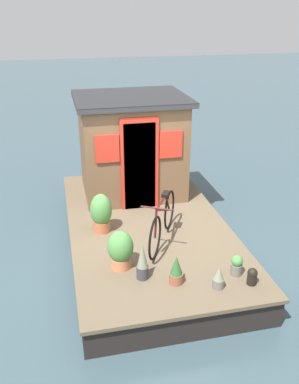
# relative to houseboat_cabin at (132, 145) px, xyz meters

# --- Properties ---
(ground_plane) EXTENTS (60.00, 60.00, 0.00)m
(ground_plane) POSITION_rel_houseboat_cabin_xyz_m (-1.47, 0.00, -1.52)
(ground_plane) COLOR #384C54
(houseboat_deck) EXTENTS (5.16, 2.81, 0.50)m
(houseboat_deck) POSITION_rel_houseboat_cabin_xyz_m (-1.47, 0.00, -1.27)
(houseboat_deck) COLOR brown
(houseboat_deck) RESTS_ON ground_plane
(houseboat_cabin) EXTENTS (1.85, 2.19, 2.02)m
(houseboat_cabin) POSITION_rel_houseboat_cabin_xyz_m (0.00, 0.00, 0.00)
(houseboat_cabin) COLOR brown
(houseboat_cabin) RESTS_ON houseboat_deck
(bicycle) EXTENTS (1.52, 0.84, 0.84)m
(bicycle) POSITION_rel_houseboat_cabin_xyz_m (-2.17, -0.11, -0.63)
(bicycle) COLOR black
(bicycle) RESTS_ON houseboat_deck
(potted_plant_rosemary) EXTENTS (0.17, 0.17, 0.32)m
(potted_plant_rosemary) POSITION_rel_houseboat_cabin_xyz_m (-3.32, -0.94, -0.86)
(potted_plant_rosemary) COLOR slate
(potted_plant_rosemary) RESTS_ON houseboat_deck
(potted_plant_sage) EXTENTS (0.18, 0.18, 0.58)m
(potted_plant_sage) POSITION_rel_houseboat_cabin_xyz_m (-3.11, 0.43, -0.74)
(potted_plant_sage) COLOR #38383D
(potted_plant_sage) RESTS_ON houseboat_deck
(potted_plant_lavender) EXTENTS (0.39, 0.39, 0.61)m
(potted_plant_lavender) POSITION_rel_houseboat_cabin_xyz_m (-2.76, 0.69, -0.71)
(potted_plant_lavender) COLOR #C6754C
(potted_plant_lavender) RESTS_ON houseboat_deck
(potted_plant_geranium) EXTENTS (0.37, 0.37, 0.70)m
(potted_plant_geranium) POSITION_rel_houseboat_cabin_xyz_m (-1.59, 0.84, -0.67)
(potted_plant_geranium) COLOR #B2603D
(potted_plant_geranium) RESTS_ON houseboat_deck
(potted_plant_fern) EXTENTS (0.20, 0.20, 0.44)m
(potted_plant_fern) POSITION_rel_houseboat_cabin_xyz_m (-3.33, -0.01, -0.81)
(potted_plant_fern) COLOR #935138
(potted_plant_fern) RESTS_ON houseboat_deck
(potted_plant_mint) EXTENTS (0.17, 0.17, 0.35)m
(potted_plant_mint) POSITION_rel_houseboat_cabin_xyz_m (-3.56, -0.56, -0.85)
(potted_plant_mint) COLOR slate
(potted_plant_mint) RESTS_ON houseboat_deck
(mooring_bollard) EXTENTS (0.14, 0.14, 0.26)m
(mooring_bollard) POSITION_rel_houseboat_cabin_xyz_m (-3.59, -1.06, -0.88)
(mooring_bollard) COLOR black
(mooring_bollard) RESTS_ON houseboat_deck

